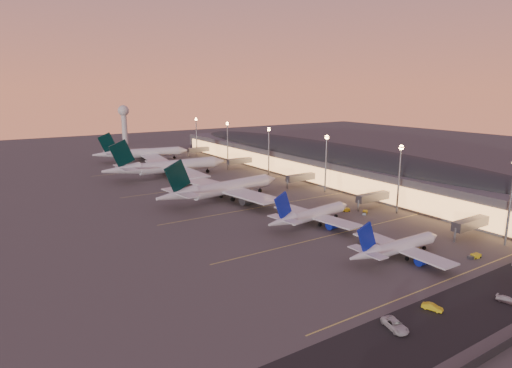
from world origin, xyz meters
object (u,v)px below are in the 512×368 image
object	(u,v)px
airliner_narrow_north	(311,215)
airliner_wide_near	(222,189)
radar_tower	(124,118)
baggage_tug_d	(365,213)
airliner_wide_mid	(168,167)
airliner_narrow_south	(397,247)
service_van_b	(432,307)
service_van_c	(508,300)
baggage_tug_b	(416,246)
service_van_a	(395,325)
airliner_wide_far	(142,153)
baggage_tug_a	(475,256)
baggage_tug_c	(345,210)

from	to	relation	value
airliner_narrow_north	airliner_wide_near	bearing A→B (deg)	93.96
radar_tower	baggage_tug_d	size ratio (longest dim) A/B	8.37
airliner_wide_mid	radar_tower	world-z (taller)	radar_tower
airliner_narrow_south	airliner_wide_mid	bearing A→B (deg)	95.18
airliner_narrow_south	airliner_wide_near	distance (m)	82.14
service_van_b	service_van_c	distance (m)	18.14
baggage_tug_b	service_van_a	bearing A→B (deg)	-139.11
airliner_wide_near	service_van_a	size ratio (longest dim) A/B	9.70
airliner_wide_mid	baggage_tug_b	world-z (taller)	airliner_wide_mid
radar_tower	service_van_c	size ratio (longest dim) A/B	7.06
airliner_wide_far	service_van_c	size ratio (longest dim) A/B	13.22
airliner_narrow_south	airliner_narrow_north	world-z (taller)	airliner_narrow_north
baggage_tug_b	service_van_c	bearing A→B (deg)	-101.34
baggage_tug_a	service_van_a	distance (m)	48.97
airliner_narrow_south	baggage_tug_c	bearing A→B (deg)	63.67
airliner_narrow_north	radar_tower	size ratio (longest dim) A/B	1.20
radar_tower	service_van_c	xyz separation A→B (m)	(-9.46, -319.00, -21.20)
baggage_tug_c	service_van_b	bearing A→B (deg)	-96.54
airliner_wide_near	service_van_a	distance (m)	106.80
service_van_c	radar_tower	bearing A→B (deg)	75.00
airliner_narrow_south	service_van_b	size ratio (longest dim) A/B	8.23
baggage_tug_b	baggage_tug_d	xyz separation A→B (m)	(13.20, 32.59, 0.06)
baggage_tug_d	service_van_c	world-z (taller)	service_van_c
airliner_wide_far	radar_tower	distance (m)	93.94
airliner_wide_far	service_van_a	size ratio (longest dim) A/B	9.65
airliner_narrow_south	baggage_tug_a	distance (m)	21.96
airliner_wide_near	baggage_tug_d	world-z (taller)	airliner_wide_near
airliner_wide_mid	baggage_tug_a	size ratio (longest dim) A/B	16.52
baggage_tug_c	service_van_b	xyz separation A→B (m)	(-37.50, -64.47, 0.13)
airliner_wide_near	baggage_tug_b	size ratio (longest dim) A/B	17.65
airliner_wide_mid	baggage_tug_c	xyz separation A→B (m)	(32.48, -98.02, -4.98)
airliner_wide_far	baggage_tug_b	distance (m)	196.36
airliner_narrow_south	baggage_tug_b	size ratio (longest dim) A/B	10.11
airliner_narrow_south	airliner_wide_near	size ratio (longest dim) A/B	0.57
airliner_narrow_north	airliner_wide_far	bearing A→B (deg)	84.03
baggage_tug_d	service_van_b	distance (m)	71.40
airliner_wide_near	service_van_b	size ratio (longest dim) A/B	14.37
baggage_tug_d	service_van_c	size ratio (longest dim) A/B	0.84
baggage_tug_c	airliner_narrow_south	bearing A→B (deg)	-93.13
baggage_tug_c	service_van_b	world-z (taller)	service_van_b
baggage_tug_d	airliner_wide_mid	bearing A→B (deg)	73.34
airliner_wide_far	baggage_tug_a	distance (m)	211.05
baggage_tug_a	service_van_b	xyz separation A→B (m)	(-34.97, -11.31, 0.17)
baggage_tug_c	service_van_a	world-z (taller)	service_van_a
airliner_wide_mid	baggage_tug_b	size ratio (longest dim) A/B	19.37
airliner_narrow_north	service_van_c	distance (m)	65.64
radar_tower	service_van_a	xyz separation A→B (m)	(-38.74, -312.57, -21.00)
airliner_narrow_south	service_van_a	world-z (taller)	airliner_narrow_south
service_van_c	baggage_tug_b	bearing A→B (deg)	56.83
baggage_tug_a	service_van_c	size ratio (longest dim) A/B	0.88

